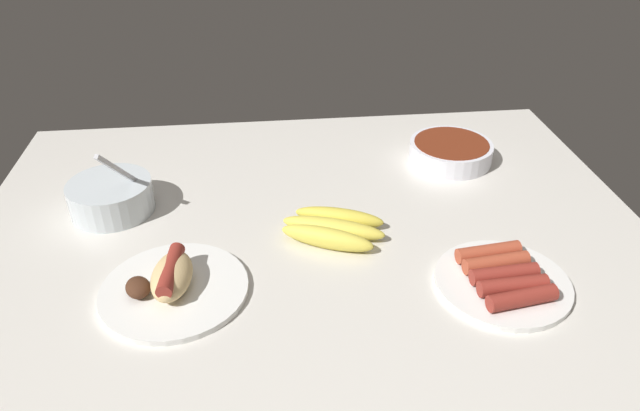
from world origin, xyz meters
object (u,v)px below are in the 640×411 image
banana_bunch (333,228)px  plate_hotdog_assembled (172,284)px  bowl_chili (451,151)px  bowl_coleslaw (111,195)px  plate_sausages (503,279)px

banana_bunch → plate_hotdog_assembled: plate_hotdog_assembled is taller
bowl_chili → bowl_coleslaw: (-67.71, -12.08, 0.91)cm
plate_hotdog_assembled → bowl_chili: bearing=33.9°
bowl_chili → plate_sausages: size_ratio=0.83×
plate_sausages → plate_hotdog_assembled: bearing=175.7°
bowl_chili → plate_sausages: 40.60cm
bowl_chili → plate_hotdog_assembled: plate_hotdog_assembled is taller
bowl_coleslaw → plate_hotdog_assembled: (13.23, -24.52, -1.56)cm
plate_sausages → banana_bunch: bearing=147.2°
bowl_chili → plate_hotdog_assembled: bearing=-146.1°
bowl_chili → plate_sausages: (-3.75, -40.41, -1.09)cm
bowl_chili → plate_hotdog_assembled: size_ratio=0.77×
bowl_coleslaw → plate_hotdog_assembled: bowl_coleslaw is taller
bowl_chili → banana_bunch: bearing=-139.0°
banana_bunch → plate_hotdog_assembled: 28.81cm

